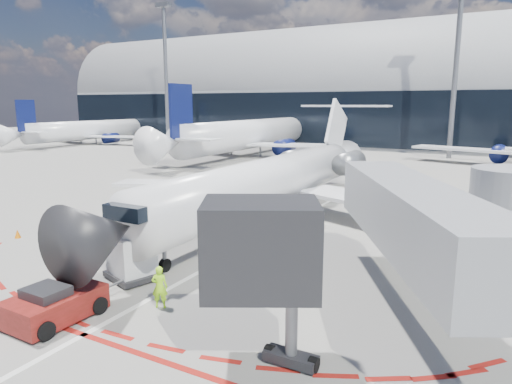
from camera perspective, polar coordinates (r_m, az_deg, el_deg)
The scene contains 14 objects.
ground at distance 25.16m, azimuth -0.48°, elevation -6.43°, with size 260.00×260.00×0.00m, color slate.
apron_centerline at distance 26.85m, azimuth 1.60°, elevation -5.29°, with size 0.25×40.00×0.01m, color silver.
apron_stop_bar at distance 16.81m, azimuth -20.70°, elevation -16.36°, with size 14.00×0.25×0.01m, color maroon.
terminal_building at distance 86.76m, azimuth 21.20°, elevation 10.91°, with size 150.00×24.15×24.00m.
jet_bridge at distance 18.64m, azimuth 21.97°, elevation -3.87°, with size 10.03×15.20×4.90m.
light_mast_west at distance 89.41m, azimuth -11.18°, elevation 13.96°, with size 0.70×0.70×25.00m, color slate.
light_mast_centre at distance 69.50m, azimuth 23.72°, elevation 14.18°, with size 0.70×0.70×25.00m, color slate.
regional_jet at distance 30.33m, azimuth 2.63°, elevation 1.75°, with size 25.86×31.89×7.99m.
pushback_tug at distance 17.99m, azimuth -23.89°, elevation -12.72°, with size 2.24×5.09×1.32m.
ramp_worker at distance 17.72m, azimuth -11.95°, elevation -11.53°, with size 0.60×0.39×1.63m, color #A6FE1A.
uld_container at distance 20.66m, azimuth -15.24°, elevation -7.89°, with size 2.57×2.38×1.99m.
safety_cone_left at distance 29.40m, azimuth -27.65°, elevation -4.65°, with size 0.35×0.35×0.49m, color #D96904.
bg_airliner_0 at distance 93.58m, azimuth -19.96°, elevation 8.85°, with size 31.60×33.46×10.22m, color white, non-canonical shape.
bg_airliner_1 at distance 67.71m, azimuth -0.85°, elevation 9.77°, with size 37.76×39.99×12.22m, color white, non-canonical shape.
Camera 1 is at (11.65, -21.00, 7.52)m, focal length 32.00 mm.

